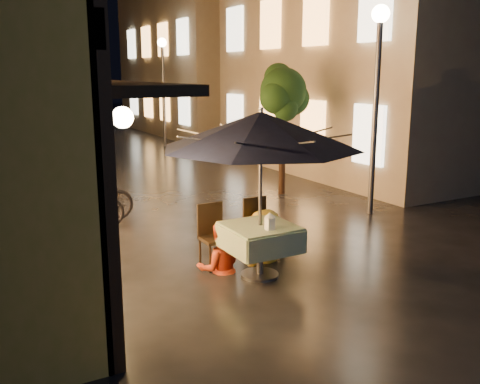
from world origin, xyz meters
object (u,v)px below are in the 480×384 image
streetlamp_near (377,73)px  patio_umbrella (261,130)px  table_lantern (270,220)px  person_orange (219,224)px  cafe_table (260,238)px  bicycle_0 (78,208)px  person_yellow (265,211)px

streetlamp_near → patio_umbrella: streetlamp_near is taller
table_lantern → person_orange: bearing=117.5°
cafe_table → person_orange: person_orange is taller
streetlamp_near → patio_umbrella: 4.40m
table_lantern → streetlamp_near: bearing=29.5°
person_orange → bicycle_0: bearing=-49.0°
table_lantern → person_yellow: 0.94m
streetlamp_near → person_yellow: size_ratio=2.64×
patio_umbrella → table_lantern: (-0.00, -0.26, -1.23)m
cafe_table → bicycle_0: bicycle_0 is taller
person_orange → cafe_table: bearing=144.0°
patio_umbrella → table_lantern: 1.26m
person_orange → bicycle_0: (-1.43, 3.03, -0.27)m
streetlamp_near → person_orange: 5.02m
streetlamp_near → bicycle_0: (-5.72, 1.60, -2.45)m
patio_umbrella → bicycle_0: 4.32m
streetlamp_near → cafe_table: (-3.88, -1.93, -2.33)m
streetlamp_near → person_yellow: 4.27m
patio_umbrella → person_yellow: (0.43, 0.56, -1.35)m
cafe_table → person_orange: size_ratio=0.68×
cafe_table → bicycle_0: 3.98m
bicycle_0 → person_orange: bearing=-155.0°
table_lantern → person_yellow: size_ratio=0.16×
streetlamp_near → cafe_table: streetlamp_near is taller
cafe_table → patio_umbrella: (0.00, -0.00, 1.56)m
patio_umbrella → person_yellow: patio_umbrella is taller
patio_umbrella → person_orange: bearing=128.3°
patio_umbrella → person_yellow: 1.52m
person_yellow → bicycle_0: person_yellow is taller
cafe_table → table_lantern: (-0.00, -0.26, 0.33)m
cafe_table → table_lantern: 0.42m
patio_umbrella → person_orange: 1.56m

